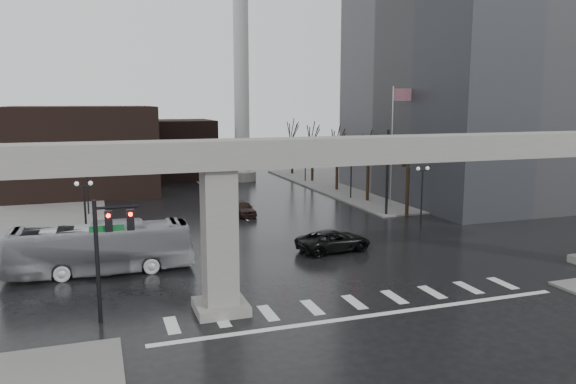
% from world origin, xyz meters
% --- Properties ---
extents(ground, '(160.00, 160.00, 0.00)m').
position_xyz_m(ground, '(0.00, 0.00, 0.00)').
color(ground, black).
rests_on(ground, ground).
extents(sidewalk_ne, '(28.00, 36.00, 0.15)m').
position_xyz_m(sidewalk_ne, '(26.00, 36.00, 0.07)').
color(sidewalk_ne, slate).
rests_on(sidewalk_ne, ground).
extents(elevated_guideway, '(48.00, 2.60, 8.70)m').
position_xyz_m(elevated_guideway, '(1.26, 0.00, 6.88)').
color(elevated_guideway, gray).
rests_on(elevated_guideway, ground).
extents(office_tower, '(22.00, 26.00, 42.00)m').
position_xyz_m(office_tower, '(28.00, 26.00, 21.00)').
color(office_tower, '#59595D').
rests_on(office_tower, ground).
extents(building_far_left, '(16.00, 14.00, 10.00)m').
position_xyz_m(building_far_left, '(-14.00, 42.00, 5.00)').
color(building_far_left, black).
rests_on(building_far_left, ground).
extents(building_far_mid, '(10.00, 10.00, 8.00)m').
position_xyz_m(building_far_mid, '(-2.00, 52.00, 4.00)').
color(building_far_mid, black).
rests_on(building_far_mid, ground).
extents(smokestack, '(3.60, 3.60, 30.00)m').
position_xyz_m(smokestack, '(6.00, 46.00, 13.35)').
color(smokestack, silver).
rests_on(smokestack, ground).
extents(signal_mast_arm, '(12.12, 0.43, 8.00)m').
position_xyz_m(signal_mast_arm, '(8.99, 18.80, 5.83)').
color(signal_mast_arm, black).
rests_on(signal_mast_arm, ground).
extents(signal_left_pole, '(2.30, 0.30, 6.00)m').
position_xyz_m(signal_left_pole, '(-12.25, 0.50, 4.07)').
color(signal_left_pole, black).
rests_on(signal_left_pole, ground).
extents(flagpole_assembly, '(2.06, 0.12, 12.00)m').
position_xyz_m(flagpole_assembly, '(15.29, 22.00, 7.53)').
color(flagpole_assembly, silver).
rests_on(flagpole_assembly, ground).
extents(lamp_right_0, '(1.22, 0.32, 5.11)m').
position_xyz_m(lamp_right_0, '(13.50, 14.00, 3.47)').
color(lamp_right_0, black).
rests_on(lamp_right_0, ground).
extents(lamp_right_1, '(1.22, 0.32, 5.11)m').
position_xyz_m(lamp_right_1, '(13.50, 28.00, 3.47)').
color(lamp_right_1, black).
rests_on(lamp_right_1, ground).
extents(lamp_right_2, '(1.22, 0.32, 5.11)m').
position_xyz_m(lamp_right_2, '(13.50, 42.00, 3.47)').
color(lamp_right_2, black).
rests_on(lamp_right_2, ground).
extents(lamp_left_0, '(1.22, 0.32, 5.11)m').
position_xyz_m(lamp_left_0, '(-13.50, 14.00, 3.47)').
color(lamp_left_0, black).
rests_on(lamp_left_0, ground).
extents(lamp_left_1, '(1.22, 0.32, 5.11)m').
position_xyz_m(lamp_left_1, '(-13.50, 28.00, 3.47)').
color(lamp_left_1, black).
rests_on(lamp_left_1, ground).
extents(lamp_left_2, '(1.22, 0.32, 5.11)m').
position_xyz_m(lamp_left_2, '(-13.50, 42.00, 3.47)').
color(lamp_left_2, black).
rests_on(lamp_left_2, ground).
extents(tree_right_0, '(1.09, 1.58, 7.50)m').
position_xyz_m(tree_right_0, '(14.53, 18.02, 2.79)').
color(tree_right_0, black).
rests_on(tree_right_0, ground).
extents(tree_right_1, '(1.09, 1.61, 7.67)m').
position_xyz_m(tree_right_1, '(14.53, 26.02, 2.85)').
color(tree_right_1, black).
rests_on(tree_right_1, ground).
extents(tree_right_2, '(1.10, 1.63, 7.85)m').
position_xyz_m(tree_right_2, '(14.53, 34.02, 2.91)').
color(tree_right_2, black).
rests_on(tree_right_2, ground).
extents(tree_right_3, '(1.11, 1.66, 8.02)m').
position_xyz_m(tree_right_3, '(14.53, 42.02, 2.98)').
color(tree_right_3, black).
rests_on(tree_right_3, ground).
extents(tree_right_4, '(1.12, 1.69, 8.19)m').
position_xyz_m(tree_right_4, '(14.53, 50.02, 3.04)').
color(tree_right_4, black).
rests_on(tree_right_4, ground).
extents(pickup_truck, '(5.70, 3.16, 1.51)m').
position_xyz_m(pickup_truck, '(3.11, 8.84, 0.75)').
color(pickup_truck, black).
rests_on(pickup_truck, ground).
extents(city_bus, '(11.34, 2.90, 3.14)m').
position_xyz_m(city_bus, '(-12.66, 8.80, 1.57)').
color(city_bus, silver).
rests_on(city_bus, ground).
extents(far_car, '(1.92, 4.23, 1.41)m').
position_xyz_m(far_car, '(0.14, 23.17, 0.70)').
color(far_car, black).
rests_on(far_car, ground).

